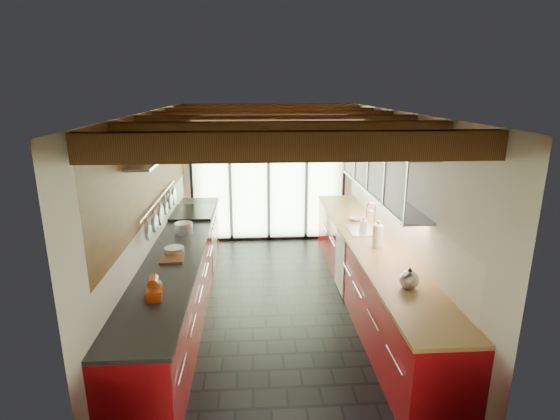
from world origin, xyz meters
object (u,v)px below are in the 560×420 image
object	(u,v)px
soap_bottle	(364,223)
bowl	(356,219)
stand_mixer	(154,289)
paper_towel	(378,237)
kettle	(409,279)

from	to	relation	value
soap_bottle	bowl	xyz separation A→B (m)	(0.00, 0.47, -0.08)
stand_mixer	soap_bottle	size ratio (longest dim) A/B	1.28
paper_towel	soap_bottle	world-z (taller)	paper_towel
paper_towel	bowl	bearing A→B (deg)	90.00
soap_bottle	paper_towel	bearing A→B (deg)	-90.00
kettle	soap_bottle	world-z (taller)	kettle
stand_mixer	paper_towel	bearing A→B (deg)	25.29
paper_towel	soap_bottle	bearing A→B (deg)	90.00
paper_towel	bowl	distance (m)	1.19
soap_bottle	stand_mixer	bearing A→B (deg)	-143.03
stand_mixer	soap_bottle	distance (m)	3.18
bowl	paper_towel	bearing A→B (deg)	-90.00
paper_towel	bowl	xyz separation A→B (m)	(0.00, 1.18, -0.13)
kettle	bowl	bearing A→B (deg)	90.00
kettle	soap_bottle	bearing A→B (deg)	90.00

